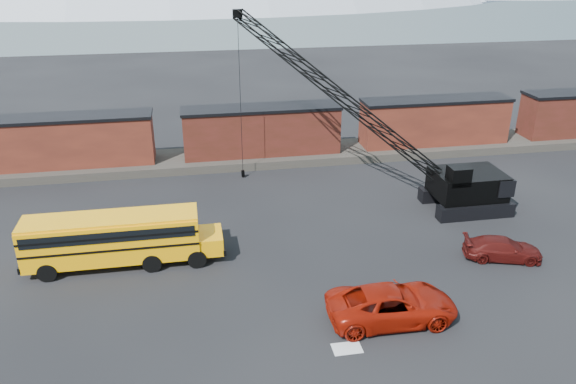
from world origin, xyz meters
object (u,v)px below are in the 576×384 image
Objects in this scene: red_pickup at (392,304)px; crawler_crane at (340,96)px; school_bus at (118,238)px; maroon_suv at (503,249)px.

crawler_crane reaches higher than red_pickup.
crawler_crane is (15.40, 8.07, 5.79)m from school_bus.
crawler_crane is (1.39, 16.10, 6.66)m from red_pickup.
school_bus is 18.32m from crawler_crane.
school_bus is 1.76× the size of red_pickup.
maroon_suv is at bearing -8.51° from school_bus.
maroon_suv is at bearing -61.35° from red_pickup.
crawler_crane is at bearing -4.17° from red_pickup.
crawler_crane reaches higher than school_bus.
crawler_crane is at bearing 48.60° from maroon_suv.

